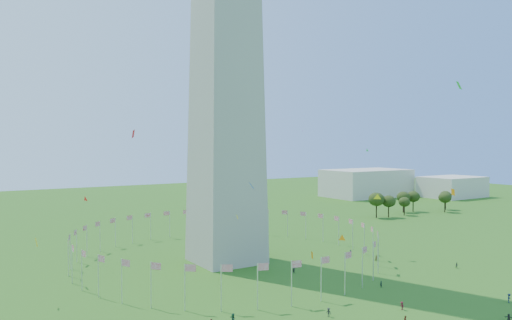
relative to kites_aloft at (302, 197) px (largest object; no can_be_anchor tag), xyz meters
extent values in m
plane|color=#245614|center=(-5.95, -24.07, -19.50)|extent=(600.00, 600.00, 0.00)
cylinder|color=silver|center=(34.05, 25.93, -15.00)|extent=(0.24, 0.24, 9.00)
cylinder|color=silver|center=(33.45, 32.87, -15.00)|extent=(0.24, 0.24, 9.00)
cylinder|color=silver|center=(31.64, 39.61, -15.00)|extent=(0.24, 0.24, 9.00)
cylinder|color=silver|center=(28.70, 45.93, -15.00)|extent=(0.24, 0.24, 9.00)
cylinder|color=silver|center=(24.70, 51.64, -15.00)|extent=(0.24, 0.24, 9.00)
cylinder|color=silver|center=(19.77, 56.57, -15.00)|extent=(0.24, 0.24, 9.00)
cylinder|color=silver|center=(14.05, 60.57, -15.00)|extent=(0.24, 0.24, 9.00)
cylinder|color=silver|center=(7.74, 63.51, -15.00)|extent=(0.24, 0.24, 9.00)
cylinder|color=silver|center=(1.00, 65.32, -15.00)|extent=(0.24, 0.24, 9.00)
cylinder|color=silver|center=(-5.95, 65.93, -15.00)|extent=(0.24, 0.24, 9.00)
cylinder|color=silver|center=(-12.89, 65.32, -15.00)|extent=(0.24, 0.24, 9.00)
cylinder|color=silver|center=(-19.63, 63.51, -15.00)|extent=(0.24, 0.24, 9.00)
cylinder|color=silver|center=(-25.95, 60.57, -15.00)|extent=(0.24, 0.24, 9.00)
cylinder|color=silver|center=(-31.66, 56.57, -15.00)|extent=(0.24, 0.24, 9.00)
cylinder|color=silver|center=(-36.59, 51.64, -15.00)|extent=(0.24, 0.24, 9.00)
cylinder|color=silver|center=(-40.59, 45.93, -15.00)|extent=(0.24, 0.24, 9.00)
cylinder|color=silver|center=(-43.53, 39.61, -15.00)|extent=(0.24, 0.24, 9.00)
cylinder|color=silver|center=(-45.34, 32.87, -15.00)|extent=(0.24, 0.24, 9.00)
cylinder|color=silver|center=(-45.95, 25.93, -15.00)|extent=(0.24, 0.24, 9.00)
cylinder|color=silver|center=(-45.34, 18.98, -15.00)|extent=(0.24, 0.24, 9.00)
cylinder|color=silver|center=(-43.53, 12.24, -15.00)|extent=(0.24, 0.24, 9.00)
cylinder|color=silver|center=(-40.59, 5.93, -15.00)|extent=(0.24, 0.24, 9.00)
cylinder|color=silver|center=(-36.59, 0.21, -15.00)|extent=(0.24, 0.24, 9.00)
cylinder|color=silver|center=(-31.66, -4.72, -15.00)|extent=(0.24, 0.24, 9.00)
cylinder|color=silver|center=(-25.95, -8.72, -15.00)|extent=(0.24, 0.24, 9.00)
cylinder|color=silver|center=(-19.63, -11.66, -15.00)|extent=(0.24, 0.24, 9.00)
cylinder|color=silver|center=(-12.89, -13.47, -15.00)|extent=(0.24, 0.24, 9.00)
cylinder|color=silver|center=(-5.95, -14.07, -15.00)|extent=(0.24, 0.24, 9.00)
cylinder|color=silver|center=(1.00, -13.47, -15.00)|extent=(0.24, 0.24, 9.00)
cylinder|color=silver|center=(7.74, -11.66, -15.00)|extent=(0.24, 0.24, 9.00)
cylinder|color=silver|center=(14.05, -8.72, -15.00)|extent=(0.24, 0.24, 9.00)
cylinder|color=silver|center=(19.77, -4.72, -15.00)|extent=(0.24, 0.24, 9.00)
cylinder|color=silver|center=(24.70, 0.21, -15.00)|extent=(0.24, 0.24, 9.00)
cylinder|color=silver|center=(28.70, 5.93, -15.00)|extent=(0.24, 0.24, 9.00)
cylinder|color=silver|center=(31.64, 12.24, -15.00)|extent=(0.24, 0.24, 9.00)
cylinder|color=silver|center=(33.45, 18.98, -15.00)|extent=(0.24, 0.24, 9.00)
cube|color=beige|center=(144.05, 125.93, -11.50)|extent=(50.00, 30.00, 16.00)
cube|color=beige|center=(184.05, 95.93, -13.50)|extent=(35.00, 25.00, 12.00)
imported|color=#282828|center=(15.02, -41.04, -18.72)|extent=(1.23, 1.56, 1.55)
imported|color=#262626|center=(-10.51, -21.78, -18.67)|extent=(0.94, 1.21, 1.65)
imported|color=black|center=(11.48, -13.67, -18.77)|extent=(0.47, 0.60, 1.46)
imported|color=#1B452C|center=(-27.31, -15.72, -18.52)|extent=(1.04, 1.91, 1.96)
imported|color=#272727|center=(2.55, 6.55, -18.59)|extent=(1.02, 0.88, 1.82)
imported|color=#57131F|center=(3.91, -26.35, -18.69)|extent=(0.80, 1.15, 1.62)
imported|color=#561613|center=(-1.57, -32.07, -18.71)|extent=(0.97, 0.91, 1.58)
imported|color=maroon|center=(28.90, 4.79, -18.77)|extent=(0.76, 0.62, 1.46)
imported|color=#1C2442|center=(25.52, -34.78, -18.58)|extent=(1.34, 1.00, 1.84)
imported|color=#38194B|center=(27.97, 13.93, -18.73)|extent=(0.59, 0.92, 1.54)
imported|color=#282828|center=(40.51, -11.84, -18.76)|extent=(0.91, 0.86, 1.49)
plane|color=yellow|center=(32.91, 8.54, -2.75)|extent=(1.70, 2.45, 2.26)
plane|color=green|center=(16.20, -29.31, 23.92)|extent=(1.59, 2.26, 1.96)
plane|color=red|center=(-44.12, -12.87, 14.06)|extent=(0.51, 1.64, 1.59)
plane|color=red|center=(-39.53, 39.94, -1.89)|extent=(0.90, 1.58, 1.74)
plane|color=yellow|center=(-8.70, 15.20, -5.86)|extent=(1.25, 0.38, 1.19)
plane|color=blue|center=(-16.46, -4.33, 3.72)|extent=(1.59, 1.67, 1.65)
plane|color=#CC2699|center=(23.19, 30.37, 16.06)|extent=(0.62, 0.88, 1.06)
plane|color=orange|center=(16.70, -27.91, 2.67)|extent=(0.92, 1.32, 1.48)
plane|color=orange|center=(13.91, 1.90, -11.33)|extent=(1.15, 1.25, 1.69)
plane|color=orange|center=(3.89, 1.25, -14.22)|extent=(1.15, 1.37, 1.74)
plane|color=yellow|center=(-54.78, 15.86, -7.37)|extent=(1.10, 1.72, 1.95)
plane|color=green|center=(40.47, 20.36, 10.24)|extent=(1.02, 0.36, 0.97)
ellipsoid|color=#314617|center=(85.63, 60.45, -14.18)|extent=(6.80, 6.80, 10.63)
ellipsoid|color=#314617|center=(91.11, 58.67, -14.84)|extent=(5.96, 5.96, 9.31)
ellipsoid|color=#314617|center=(101.69, 59.40, -15.54)|extent=(5.06, 5.06, 7.91)
ellipsoid|color=#314617|center=(108.19, 65.73, -14.75)|extent=(6.09, 6.09, 9.51)
ellipsoid|color=#314617|center=(114.35, 65.34, -14.79)|extent=(6.03, 6.03, 9.43)
ellipsoid|color=#314617|center=(125.27, 56.27, -14.97)|extent=(5.79, 5.79, 9.05)
ellipsoid|color=#314617|center=(132.79, 61.65, -15.09)|extent=(5.65, 5.65, 8.82)
camera|label=1|loc=(-69.98, -91.75, 12.63)|focal=35.00mm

